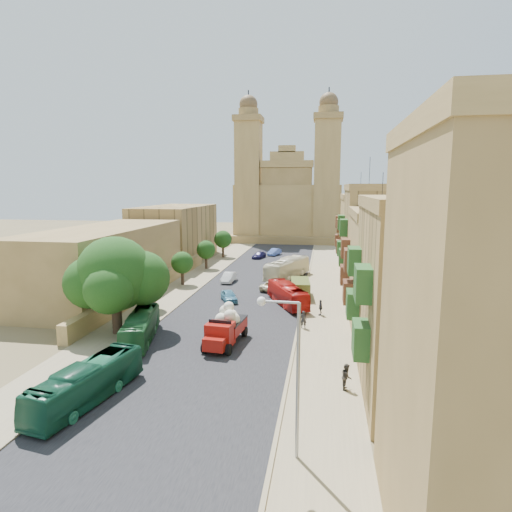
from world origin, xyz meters
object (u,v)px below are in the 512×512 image
(street_tree_c, at_px, (206,250))
(bus_red_east, at_px, (287,295))
(street_tree_d, at_px, (223,239))
(streetlamp, at_px, (288,358))
(street_tree_b, at_px, (182,263))
(car_blue_b, at_px, (274,252))
(car_white_a, at_px, (229,277))
(bus_green_south, at_px, (87,383))
(car_cream, at_px, (273,285))
(car_dkblue, at_px, (259,255))
(red_truck, at_px, (225,327))
(olive_pickup, at_px, (300,289))
(street_tree_a, at_px, (146,280))
(bus_cream_east, at_px, (288,268))
(church, at_px, (289,203))
(pedestrian_c, at_px, (321,308))
(pedestrian_a, at_px, (303,320))
(bus_green_north, at_px, (141,327))
(pedestrian_b, at_px, (347,377))
(car_white_b, at_px, (289,266))
(ficus_tree, at_px, (116,277))
(car_blue_a, at_px, (229,296))

(street_tree_c, bearing_deg, bus_red_east, -52.61)
(street_tree_d, xyz_separation_m, streetlamp, (17.72, -60.00, 1.70))
(street_tree_b, relative_size, car_blue_b, 1.15)
(car_white_a, bearing_deg, streetlamp, -71.46)
(bus_green_south, height_order, car_cream, bus_green_south)
(bus_green_south, relative_size, car_dkblue, 2.20)
(red_truck, xyz_separation_m, car_white_a, (-5.16, 24.00, -0.88))
(car_cream, bearing_deg, olive_pickup, 157.76)
(street_tree_a, bearing_deg, streetlamp, -53.56)
(street_tree_d, xyz_separation_m, bus_cream_east, (14.00, -17.44, -1.99))
(church, xyz_separation_m, car_cream, (2.70, -55.52, -8.88))
(church, height_order, street_tree_c, church)
(pedestrian_c, bearing_deg, church, -175.09)
(street_tree_c, height_order, pedestrian_a, street_tree_c)
(bus_green_north, bearing_deg, streetlamp, -59.25)
(streetlamp, height_order, car_white_a, streetlamp)
(pedestrian_b, bearing_deg, car_white_b, 12.58)
(street_tree_b, bearing_deg, bus_cream_east, 25.12)
(streetlamp, xyz_separation_m, car_dkblue, (-10.67, 60.00, -4.60))
(street_tree_c, relative_size, car_blue_b, 1.17)
(street_tree_c, distance_m, pedestrian_a, 33.06)
(bus_cream_east, bearing_deg, ficus_tree, 83.53)
(bus_green_north, bearing_deg, bus_green_south, -96.88)
(street_tree_d, height_order, pedestrian_c, street_tree_d)
(car_blue_a, distance_m, car_dkblue, 31.48)
(streetlamp, xyz_separation_m, car_white_b, (-4.05, 49.09, -4.54))
(street_tree_d, bearing_deg, car_dkblue, -0.04)
(car_blue_a, relative_size, car_cream, 0.85)
(street_tree_a, height_order, red_truck, street_tree_a)
(streetlamp, xyz_separation_m, pedestrian_a, (-0.22, 20.04, -4.33))
(street_tree_a, bearing_deg, bus_green_south, -76.72)
(church, xyz_separation_m, car_dkblue, (-2.95, -30.62, -8.92))
(car_cream, bearing_deg, car_white_a, -11.37)
(street_tree_c, height_order, car_white_b, street_tree_c)
(street_tree_b, distance_m, red_truck, 24.06)
(car_dkblue, height_order, pedestrian_b, pedestrian_b)
(pedestrian_b, bearing_deg, car_dkblue, 17.49)
(olive_pickup, xyz_separation_m, pedestrian_c, (2.58, -7.44, -0.18))
(street_tree_a, bearing_deg, church, 81.46)
(olive_pickup, distance_m, pedestrian_b, 24.52)
(bus_green_south, xyz_separation_m, bus_green_north, (-1.32, 10.89, -0.02))
(bus_red_east, xyz_separation_m, car_cream, (-2.58, 7.07, -0.60))
(olive_pickup, relative_size, bus_green_south, 0.58)
(street_tree_c, distance_m, car_blue_a, 21.29)
(streetlamp, height_order, red_truck, streetlamp)
(street_tree_c, height_order, bus_green_south, street_tree_c)
(street_tree_b, distance_m, car_blue_a, 11.41)
(streetlamp, height_order, car_blue_a, streetlamp)
(car_blue_a, distance_m, pedestrian_a, 12.55)
(car_blue_a, bearing_deg, car_dkblue, 68.33)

